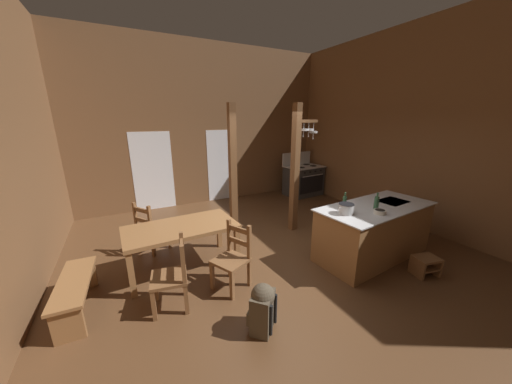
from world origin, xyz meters
TOP-DOWN VIEW (x-y plane):
  - ground_plane at (0.00, 0.00)m, footprint 7.70×8.13m
  - wall_back at (0.00, 3.74)m, footprint 7.70×0.14m
  - wall_right at (3.52, 0.00)m, footprint 0.14×8.13m
  - glazed_door_back_left at (-1.55, 3.66)m, footprint 1.00×0.01m
  - glazed_panel_back_right at (0.35, 3.66)m, footprint 0.84×0.01m
  - kitchen_island at (1.53, -0.74)m, footprint 2.23×1.14m
  - stove_range at (2.79, 2.90)m, footprint 1.21×0.91m
  - support_post_with_pot_rack at (0.98, 0.85)m, footprint 0.64×0.25m
  - support_post_center at (-0.22, 1.42)m, footprint 0.14×0.14m
  - step_stool at (1.77, -1.55)m, footprint 0.42×0.36m
  - dining_table at (-1.55, 0.41)m, footprint 1.73×0.97m
  - ladderback_chair_near_window at (-1.85, -0.45)m, footprint 0.51×0.51m
  - ladderback_chair_by_post at (-1.93, 1.25)m, footprint 0.61×0.61m
  - ladderback_chair_at_table_end at (-1.00, -0.40)m, footprint 0.59×0.59m
  - bench_along_left_wall at (-2.96, 0.03)m, footprint 0.42×1.17m
  - backpack at (-1.02, -1.32)m, footprint 0.38×0.39m
  - stockpot_on_counter at (0.77, -0.77)m, footprint 0.31×0.23m
  - mixing_bowl_on_counter at (1.24, -1.02)m, footprint 0.18×0.18m
  - bottle_tall_on_counter at (1.37, -0.84)m, footprint 0.08×0.08m
  - bottle_short_on_counter at (0.96, -0.55)m, footprint 0.06×0.06m

SIDE VIEW (x-z plane):
  - ground_plane at x=0.00m, z-range -0.10..0.00m
  - step_stool at x=1.77m, z-range 0.03..0.33m
  - bench_along_left_wall at x=-2.96m, z-range 0.08..0.52m
  - backpack at x=-1.02m, z-range 0.02..0.61m
  - ladderback_chair_near_window at x=-1.85m, z-range -0.02..0.93m
  - ladderback_chair_by_post at x=-1.93m, z-range -0.02..0.93m
  - ladderback_chair_at_table_end at x=-1.00m, z-range -0.02..0.93m
  - kitchen_island at x=1.53m, z-range 0.00..0.94m
  - stove_range at x=2.79m, z-range -0.18..1.14m
  - dining_table at x=-1.55m, z-range 0.28..1.02m
  - mixing_bowl_on_counter at x=1.24m, z-range 0.94..1.00m
  - stockpot_on_counter at x=0.77m, z-range 0.94..1.10m
  - glazed_door_back_left at x=-1.55m, z-range 0.00..2.05m
  - glazed_panel_back_right at x=0.35m, z-range 0.00..2.05m
  - bottle_short_on_counter at x=0.96m, z-range 0.91..1.18m
  - bottle_tall_on_counter at x=1.37m, z-range 0.91..1.19m
  - support_post_center at x=-0.22m, z-range 0.00..2.67m
  - support_post_with_pot_rack at x=0.98m, z-range 0.11..2.78m
  - wall_back at x=0.00m, z-range 0.00..4.32m
  - wall_right at x=3.52m, z-range 0.00..4.32m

